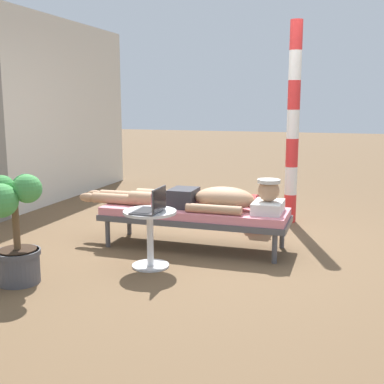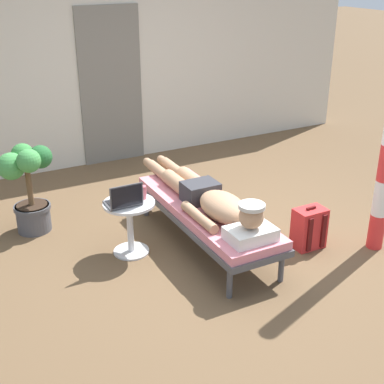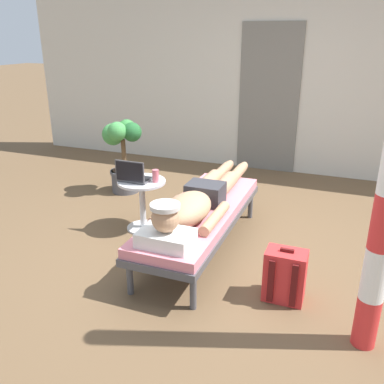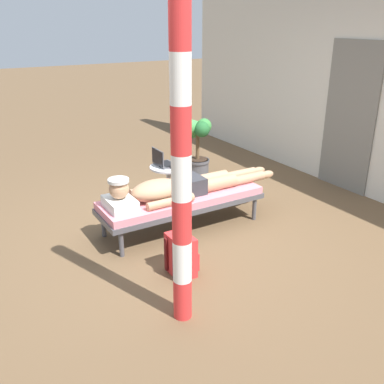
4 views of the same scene
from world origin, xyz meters
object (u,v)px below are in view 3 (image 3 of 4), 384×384
at_px(lounge_chair, 201,215).
at_px(drink_glass, 156,176).
at_px(side_table, 142,196).
at_px(laptop, 133,176).
at_px(backpack, 285,276).
at_px(person_reclining, 198,201).
at_px(potted_plant, 123,152).

distance_m(lounge_chair, drink_glass, 0.64).
height_order(side_table, laptop, laptop).
xyz_separation_m(laptop, drink_glass, (0.21, 0.07, 0.00)).
bearing_deg(lounge_chair, backpack, -30.06).
bearing_deg(lounge_chair, drink_glass, 158.63).
xyz_separation_m(person_reclining, side_table, (-0.70, 0.28, -0.16)).
bearing_deg(side_table, person_reclining, -21.84).
xyz_separation_m(lounge_chair, drink_glass, (-0.55, 0.22, 0.24)).
bearing_deg(potted_plant, person_reclining, -39.20).
xyz_separation_m(person_reclining, backpack, (0.85, -0.41, -0.32)).
relative_size(side_table, laptop, 1.69).
xyz_separation_m(side_table, drink_glass, (0.15, 0.02, 0.23)).
bearing_deg(person_reclining, drink_glass, 151.75).
height_order(lounge_chair, backpack, backpack).
bearing_deg(person_reclining, side_table, 158.16).
height_order(drink_glass, backpack, drink_glass).
bearing_deg(side_table, laptop, -139.48).
bearing_deg(side_table, potted_plant, 129.38).
distance_m(backpack, potted_plant, 2.79).
height_order(lounge_chair, person_reclining, person_reclining).
distance_m(lounge_chair, backpack, 1.00).
distance_m(laptop, backpack, 1.78).
bearing_deg(potted_plant, side_table, -50.62).
bearing_deg(drink_glass, person_reclining, -28.25).
distance_m(person_reclining, side_table, 0.77).
relative_size(laptop, potted_plant, 0.34).
distance_m(side_table, potted_plant, 1.15).
bearing_deg(potted_plant, drink_glass, -44.76).
relative_size(side_table, drink_glass, 4.19).
bearing_deg(drink_glass, side_table, -174.24).
xyz_separation_m(person_reclining, drink_glass, (-0.55, 0.30, 0.07)).
bearing_deg(person_reclining, lounge_chair, 90.00).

